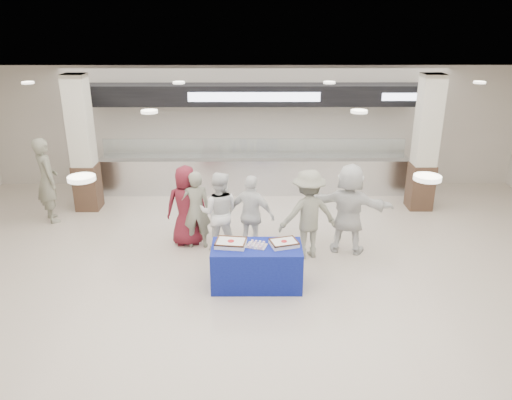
{
  "coord_description": "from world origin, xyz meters",
  "views": [
    {
      "loc": [
        -0.01,
        -7.1,
        4.54
      ],
      "look_at": [
        0.03,
        1.6,
        1.2
      ],
      "focal_mm": 35.0,
      "sensor_mm": 36.0,
      "label": 1
    }
  ],
  "objects_px": {
    "chef_tall": "(219,212)",
    "chef_short": "(252,215)",
    "sheet_cake_left": "(231,243)",
    "cupcake_tray": "(256,245)",
    "soldier_b": "(308,214)",
    "sheet_cake_right": "(284,243)",
    "civilian_maroon": "(187,206)",
    "civilian_white": "(349,209)",
    "soldier_bg": "(47,180)",
    "soldier_a": "(196,210)",
    "display_table": "(257,266)"
  },
  "relations": [
    {
      "from": "sheet_cake_right",
      "to": "soldier_bg",
      "type": "xyz_separation_m",
      "value": [
        -5.14,
        2.87,
        0.17
      ]
    },
    {
      "from": "cupcake_tray",
      "to": "chef_short",
      "type": "xyz_separation_m",
      "value": [
        -0.08,
        1.28,
        0.02
      ]
    },
    {
      "from": "sheet_cake_left",
      "to": "soldier_bg",
      "type": "height_order",
      "value": "soldier_bg"
    },
    {
      "from": "sheet_cake_right",
      "to": "civilian_maroon",
      "type": "relative_size",
      "value": 0.32
    },
    {
      "from": "soldier_b",
      "to": "cupcake_tray",
      "type": "bearing_deg",
      "value": 33.57
    },
    {
      "from": "cupcake_tray",
      "to": "civilian_white",
      "type": "height_order",
      "value": "civilian_white"
    },
    {
      "from": "soldier_bg",
      "to": "civilian_white",
      "type": "bearing_deg",
      "value": -138.59
    },
    {
      "from": "display_table",
      "to": "soldier_b",
      "type": "relative_size",
      "value": 0.88
    },
    {
      "from": "display_table",
      "to": "cupcake_tray",
      "type": "xyz_separation_m",
      "value": [
        -0.01,
        0.01,
        0.4
      ]
    },
    {
      "from": "sheet_cake_right",
      "to": "chef_tall",
      "type": "bearing_deg",
      "value": 132.08
    },
    {
      "from": "soldier_a",
      "to": "cupcake_tray",
      "type": "bearing_deg",
      "value": 125.32
    },
    {
      "from": "display_table",
      "to": "soldier_b",
      "type": "distance_m",
      "value": 1.57
    },
    {
      "from": "sheet_cake_left",
      "to": "chef_short",
      "type": "xyz_separation_m",
      "value": [
        0.35,
        1.25,
        -0.0
      ]
    },
    {
      "from": "cupcake_tray",
      "to": "soldier_bg",
      "type": "bearing_deg",
      "value": 148.07
    },
    {
      "from": "display_table",
      "to": "civilian_white",
      "type": "bearing_deg",
      "value": 36.36
    },
    {
      "from": "chef_short",
      "to": "civilian_white",
      "type": "height_order",
      "value": "civilian_white"
    },
    {
      "from": "chef_short",
      "to": "civilian_white",
      "type": "xyz_separation_m",
      "value": [
        1.89,
        0.03,
        0.11
      ]
    },
    {
      "from": "soldier_a",
      "to": "display_table",
      "type": "bearing_deg",
      "value": 125.29
    },
    {
      "from": "sheet_cake_left",
      "to": "chef_short",
      "type": "height_order",
      "value": "chef_short"
    },
    {
      "from": "display_table",
      "to": "soldier_a",
      "type": "bearing_deg",
      "value": 128.15
    },
    {
      "from": "civilian_maroon",
      "to": "soldier_b",
      "type": "relative_size",
      "value": 0.95
    },
    {
      "from": "display_table",
      "to": "soldier_bg",
      "type": "bearing_deg",
      "value": 148.21
    },
    {
      "from": "cupcake_tray",
      "to": "chef_tall",
      "type": "distance_m",
      "value": 1.54
    },
    {
      "from": "civilian_white",
      "to": "sheet_cake_right",
      "type": "bearing_deg",
      "value": 59.62
    },
    {
      "from": "display_table",
      "to": "cupcake_tray",
      "type": "distance_m",
      "value": 0.4
    },
    {
      "from": "sheet_cake_left",
      "to": "soldier_b",
      "type": "relative_size",
      "value": 0.32
    },
    {
      "from": "cupcake_tray",
      "to": "civilian_white",
      "type": "distance_m",
      "value": 2.24
    },
    {
      "from": "sheet_cake_right",
      "to": "soldier_b",
      "type": "relative_size",
      "value": 0.3
    },
    {
      "from": "chef_tall",
      "to": "soldier_bg",
      "type": "height_order",
      "value": "soldier_bg"
    },
    {
      "from": "display_table",
      "to": "cupcake_tray",
      "type": "relative_size",
      "value": 3.82
    },
    {
      "from": "chef_tall",
      "to": "chef_short",
      "type": "xyz_separation_m",
      "value": [
        0.64,
        -0.08,
        -0.02
      ]
    },
    {
      "from": "soldier_a",
      "to": "chef_short",
      "type": "height_order",
      "value": "soldier_a"
    },
    {
      "from": "sheet_cake_right",
      "to": "chef_tall",
      "type": "distance_m",
      "value": 1.78
    },
    {
      "from": "cupcake_tray",
      "to": "soldier_b",
      "type": "xyz_separation_m",
      "value": [
        0.99,
        1.11,
        0.1
      ]
    },
    {
      "from": "sheet_cake_left",
      "to": "civilian_white",
      "type": "xyz_separation_m",
      "value": [
        2.24,
        1.28,
        0.11
      ]
    },
    {
      "from": "sheet_cake_left",
      "to": "soldier_a",
      "type": "bearing_deg",
      "value": 116.85
    },
    {
      "from": "civilian_maroon",
      "to": "soldier_bg",
      "type": "bearing_deg",
      "value": -27.54
    },
    {
      "from": "soldier_a",
      "to": "civilian_white",
      "type": "xyz_separation_m",
      "value": [
        3.0,
        -0.22,
        0.11
      ]
    },
    {
      "from": "sheet_cake_right",
      "to": "soldier_a",
      "type": "xyz_separation_m",
      "value": [
        -1.67,
        1.49,
        0.01
      ]
    },
    {
      "from": "display_table",
      "to": "soldier_bg",
      "type": "distance_m",
      "value": 5.54
    },
    {
      "from": "cupcake_tray",
      "to": "soldier_a",
      "type": "xyz_separation_m",
      "value": [
        -1.19,
        1.53,
        0.03
      ]
    },
    {
      "from": "sheet_cake_right",
      "to": "civilian_maroon",
      "type": "bearing_deg",
      "value": 138.98
    },
    {
      "from": "display_table",
      "to": "chef_short",
      "type": "relative_size",
      "value": 0.97
    },
    {
      "from": "sheet_cake_right",
      "to": "cupcake_tray",
      "type": "height_order",
      "value": "sheet_cake_right"
    },
    {
      "from": "chef_short",
      "to": "soldier_bg",
      "type": "height_order",
      "value": "soldier_bg"
    },
    {
      "from": "soldier_b",
      "to": "sheet_cake_right",
      "type": "bearing_deg",
      "value": 49.67
    },
    {
      "from": "soldier_a",
      "to": "chef_short",
      "type": "bearing_deg",
      "value": 164.64
    },
    {
      "from": "chef_tall",
      "to": "chef_short",
      "type": "height_order",
      "value": "chef_tall"
    },
    {
      "from": "sheet_cake_left",
      "to": "cupcake_tray",
      "type": "distance_m",
      "value": 0.44
    },
    {
      "from": "chef_short",
      "to": "soldier_b",
      "type": "height_order",
      "value": "soldier_b"
    }
  ]
}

